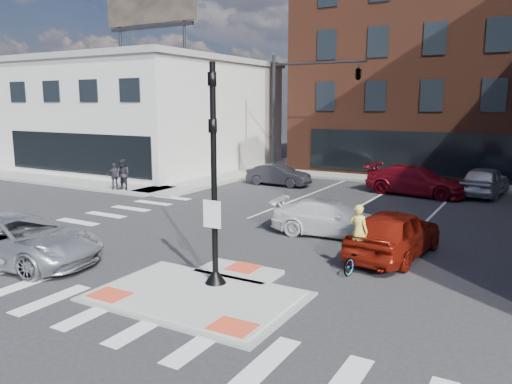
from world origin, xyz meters
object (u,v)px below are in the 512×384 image
Objects in this scene: silver_suv at (18,240)px; pedestrian_b at (114,176)px; cyclist at (358,249)px; red_sedan at (395,233)px; bg_car_dark at (279,175)px; white_pickup at (331,218)px; bg_car_silver at (485,181)px; bg_car_red at (416,181)px; pedestrian_a at (123,175)px.

silver_suv is 3.67× the size of pedestrian_b.
silver_suv is at bearing 35.01° from cyclist.
red_sedan reaches higher than bg_car_dark.
white_pickup is at bearing -22.83° from red_sedan.
bg_car_silver is 20.78m from pedestrian_b.
pedestrian_b is (-15.27, -7.59, 0.10)m from bg_car_red.
pedestrian_b reaches higher than white_pickup.
pedestrian_a is (-14.59, -7.59, 0.23)m from bg_car_red.
bg_car_red is (8.27, 18.59, 0.04)m from silver_suv.
cyclist is (9.45, -13.10, 0.04)m from bg_car_dark.
bg_car_red is (8.13, 0.88, 0.15)m from bg_car_dark.
pedestrian_a is at bearing -12.53° from cyclist.
pedestrian_b is at bearing 33.38° from bg_car_silver.
silver_suv is at bearing 39.35° from red_sedan.
bg_car_silver is at bearing -87.92° from cyclist.
white_pickup is (-2.83, 1.58, -0.15)m from red_sedan.
white_pickup is 10.43m from bg_car_red.
cyclist reaches higher than pedestrian_b.
silver_suv is 12.69m from pedestrian_a.
bg_car_dark is 9.33m from pedestrian_a.
silver_suv is at bearing -179.94° from bg_car_dark.
bg_car_red is 3.67× the size of pedestrian_b.
pedestrian_a reaches higher than bg_car_silver.
silver_suv is at bearing -60.55° from pedestrian_a.
cyclist is (-2.00, -15.68, -0.12)m from bg_car_silver.
pedestrian_a reaches higher than pedestrian_b.
bg_car_silver is at bearing -27.55° from white_pickup.
cyclist reaches higher than bg_car_red.
bg_car_red reaches higher than white_pickup.
pedestrian_a is (-17.91, -9.29, 0.22)m from bg_car_silver.
bg_car_dark is 1.91× the size of cyclist.
silver_suv is 2.66× the size of cyclist.
cyclist is at bearing 89.57° from bg_car_silver.
white_pickup is 4.25m from cyclist.
cyclist reaches higher than bg_car_dark.
red_sedan is 3.17× the size of pedestrian_b.
pedestrian_a is (-16.49, 4.36, 0.22)m from red_sedan.
white_pickup is (7.34, 8.21, -0.10)m from silver_suv.
white_pickup is 11.92m from bg_car_dark.
white_pickup is 2.61× the size of pedestrian_a.
silver_suv is 1.00× the size of bg_car_red.
bg_car_red is 17.06m from pedestrian_b.
bg_car_dark is (-10.03, 11.07, -0.16)m from red_sedan.
bg_car_dark is 16.15m from cyclist.
bg_car_dark is 0.83× the size of bg_car_silver.
red_sedan reaches higher than bg_car_red.
silver_suv is 3.13× the size of pedestrian_a.
silver_suv is at bearing 164.56° from bg_car_red.
pedestrian_b is at bearing 133.74° from bg_car_dark.
white_pickup is 0.83× the size of bg_car_red.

